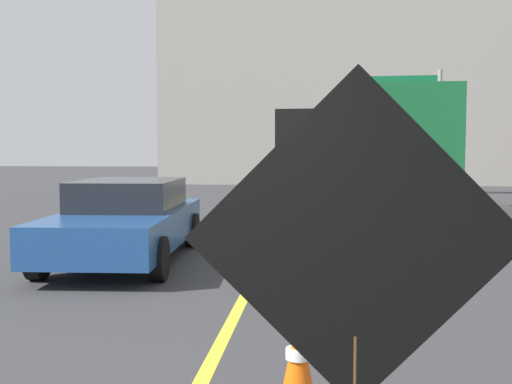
{
  "coord_description": "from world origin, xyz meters",
  "views": [
    {
      "loc": [
        0.97,
        -1.33,
        1.95
      ],
      "look_at": [
        0.46,
        3.69,
        1.59
      ],
      "focal_mm": 43.98,
      "sensor_mm": 36.0,
      "label": 1
    }
  ],
  "objects_px": {
    "box_truck": "(398,150)",
    "highway_guide_sign": "(419,110)",
    "roadwork_sign": "(356,248)",
    "arrow_board_trailer": "(315,222)",
    "pickup_car": "(126,220)",
    "traffic_cone_far_lane": "(320,246)",
    "traffic_cone_mid_lane": "(312,284)",
    "traffic_cone_near_sign": "(298,361)"
  },
  "relations": [
    {
      "from": "roadwork_sign",
      "to": "traffic_cone_mid_lane",
      "type": "relative_size",
      "value": 3.77
    },
    {
      "from": "arrow_board_trailer",
      "to": "traffic_cone_mid_lane",
      "type": "height_order",
      "value": "arrow_board_trailer"
    },
    {
      "from": "roadwork_sign",
      "to": "arrow_board_trailer",
      "type": "bearing_deg",
      "value": 91.59
    },
    {
      "from": "box_truck",
      "to": "highway_guide_sign",
      "type": "height_order",
      "value": "highway_guide_sign"
    },
    {
      "from": "roadwork_sign",
      "to": "box_truck",
      "type": "distance_m",
      "value": 15.5
    },
    {
      "from": "traffic_cone_mid_lane",
      "to": "roadwork_sign",
      "type": "bearing_deg",
      "value": -86.68
    },
    {
      "from": "roadwork_sign",
      "to": "arrow_board_trailer",
      "type": "height_order",
      "value": "arrow_board_trailer"
    },
    {
      "from": "pickup_car",
      "to": "highway_guide_sign",
      "type": "bearing_deg",
      "value": 64.74
    },
    {
      "from": "pickup_car",
      "to": "traffic_cone_far_lane",
      "type": "distance_m",
      "value": 3.34
    },
    {
      "from": "arrow_board_trailer",
      "to": "traffic_cone_far_lane",
      "type": "distance_m",
      "value": 2.13
    },
    {
      "from": "highway_guide_sign",
      "to": "traffic_cone_near_sign",
      "type": "relative_size",
      "value": 7.08
    },
    {
      "from": "arrow_board_trailer",
      "to": "traffic_cone_far_lane",
      "type": "bearing_deg",
      "value": -87.2
    },
    {
      "from": "pickup_car",
      "to": "traffic_cone_far_lane",
      "type": "xyz_separation_m",
      "value": [
        3.32,
        -0.18,
        -0.36
      ]
    },
    {
      "from": "pickup_car",
      "to": "traffic_cone_near_sign",
      "type": "relative_size",
      "value": 6.88
    },
    {
      "from": "roadwork_sign",
      "to": "traffic_cone_near_sign",
      "type": "height_order",
      "value": "roadwork_sign"
    },
    {
      "from": "box_truck",
      "to": "highway_guide_sign",
      "type": "bearing_deg",
      "value": 77.13
    },
    {
      "from": "traffic_cone_near_sign",
      "to": "traffic_cone_far_lane",
      "type": "bearing_deg",
      "value": 88.27
    },
    {
      "from": "highway_guide_sign",
      "to": "traffic_cone_far_lane",
      "type": "xyz_separation_m",
      "value": [
        -3.92,
        -15.51,
        -3.08
      ]
    },
    {
      "from": "box_truck",
      "to": "pickup_car",
      "type": "relative_size",
      "value": 1.55
    },
    {
      "from": "roadwork_sign",
      "to": "highway_guide_sign",
      "type": "distance_m",
      "value": 23.14
    },
    {
      "from": "roadwork_sign",
      "to": "traffic_cone_mid_lane",
      "type": "height_order",
      "value": "roadwork_sign"
    },
    {
      "from": "traffic_cone_far_lane",
      "to": "highway_guide_sign",
      "type": "bearing_deg",
      "value": 75.83
    },
    {
      "from": "arrow_board_trailer",
      "to": "traffic_cone_near_sign",
      "type": "bearing_deg",
      "value": -90.48
    },
    {
      "from": "traffic_cone_near_sign",
      "to": "highway_guide_sign",
      "type": "bearing_deg",
      "value": 79.05
    },
    {
      "from": "traffic_cone_far_lane",
      "to": "box_truck",
      "type": "bearing_deg",
      "value": 74.66
    },
    {
      "from": "pickup_car",
      "to": "traffic_cone_near_sign",
      "type": "xyz_separation_m",
      "value": [
        3.15,
        -5.78,
        -0.35
      ]
    },
    {
      "from": "roadwork_sign",
      "to": "highway_guide_sign",
      "type": "xyz_separation_m",
      "value": [
        3.76,
        22.75,
        1.95
      ]
    },
    {
      "from": "pickup_car",
      "to": "traffic_cone_mid_lane",
      "type": "distance_m",
      "value": 4.36
    },
    {
      "from": "pickup_car",
      "to": "roadwork_sign",
      "type": "bearing_deg",
      "value": -64.94
    },
    {
      "from": "pickup_car",
      "to": "box_truck",
      "type": "bearing_deg",
      "value": 55.06
    },
    {
      "from": "roadwork_sign",
      "to": "highway_guide_sign",
      "type": "bearing_deg",
      "value": 80.62
    },
    {
      "from": "pickup_car",
      "to": "highway_guide_sign",
      "type": "height_order",
      "value": "highway_guide_sign"
    },
    {
      "from": "box_truck",
      "to": "arrow_board_trailer",
      "type": "bearing_deg",
      "value": -111.25
    },
    {
      "from": "arrow_board_trailer",
      "to": "pickup_car",
      "type": "distance_m",
      "value": 3.76
    },
    {
      "from": "traffic_cone_far_lane",
      "to": "traffic_cone_near_sign",
      "type": "bearing_deg",
      "value": -91.73
    },
    {
      "from": "box_truck",
      "to": "pickup_car",
      "type": "xyz_separation_m",
      "value": [
        -5.54,
        -7.93,
        -1.17
      ]
    },
    {
      "from": "roadwork_sign",
      "to": "arrow_board_trailer",
      "type": "distance_m",
      "value": 9.42
    },
    {
      "from": "arrow_board_trailer",
      "to": "traffic_cone_mid_lane",
      "type": "bearing_deg",
      "value": -90.02
    },
    {
      "from": "pickup_car",
      "to": "traffic_cone_far_lane",
      "type": "height_order",
      "value": "pickup_car"
    },
    {
      "from": "pickup_car",
      "to": "arrow_board_trailer",
      "type": "bearing_deg",
      "value": 31.17
    },
    {
      "from": "traffic_cone_far_lane",
      "to": "roadwork_sign",
      "type": "bearing_deg",
      "value": -88.77
    },
    {
      "from": "roadwork_sign",
      "to": "arrow_board_trailer",
      "type": "xyz_separation_m",
      "value": [
        -0.26,
        9.37,
        -0.99
      ]
    }
  ]
}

